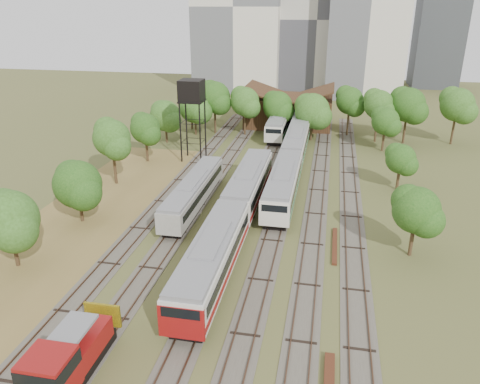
% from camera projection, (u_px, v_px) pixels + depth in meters
% --- Properties ---
extents(ground, '(240.00, 240.00, 0.00)m').
position_uv_depth(ground, '(230.00, 299.00, 37.64)').
color(ground, '#475123').
rests_on(ground, ground).
extents(dry_grass_patch, '(14.00, 60.00, 0.04)m').
position_uv_depth(dry_grass_patch, '(76.00, 234.00, 48.10)').
color(dry_grass_patch, brown).
rests_on(dry_grass_patch, ground).
extents(tracks, '(24.60, 80.00, 0.19)m').
position_uv_depth(tracks, '(266.00, 186.00, 60.45)').
color(tracks, '#4C473D').
rests_on(tracks, ground).
extents(railcar_red_set, '(3.27, 34.58, 4.06)m').
position_uv_depth(railcar_red_set, '(233.00, 216.00, 47.08)').
color(railcar_red_set, black).
rests_on(railcar_red_set, ground).
extents(railcar_green_set, '(3.17, 52.08, 3.93)m').
position_uv_depth(railcar_green_set, '(296.00, 144.00, 70.95)').
color(railcar_green_set, black).
rests_on(railcar_green_set, ground).
extents(railcar_rear, '(3.04, 16.08, 3.77)m').
position_uv_depth(railcar_rear, '(279.00, 124.00, 82.99)').
color(railcar_rear, black).
rests_on(railcar_rear, ground).
extents(shunter_locomotive, '(2.73, 8.10, 3.57)m').
position_uv_depth(shunter_locomotive, '(67.00, 361.00, 28.78)').
color(shunter_locomotive, black).
rests_on(shunter_locomotive, ground).
extents(old_grey_coach, '(2.70, 18.00, 3.33)m').
position_uv_depth(old_grey_coach, '(194.00, 192.00, 53.98)').
color(old_grey_coach, black).
rests_on(old_grey_coach, ground).
extents(water_tower, '(3.44, 3.44, 11.88)m').
position_uv_depth(water_tower, '(192.00, 93.00, 67.10)').
color(water_tower, black).
rests_on(water_tower, ground).
extents(rail_pile_far, '(0.46, 7.31, 0.24)m').
position_uv_depth(rail_pile_far, '(335.00, 245.00, 45.66)').
color(rail_pile_far, '#512817').
rests_on(rail_pile_far, ground).
extents(maintenance_shed, '(16.45, 11.55, 7.58)m').
position_uv_depth(maintenance_shed, '(289.00, 110.00, 89.37)').
color(maintenance_shed, '#392214').
rests_on(maintenance_shed, ground).
extents(tree_band_left, '(7.87, 72.76, 8.54)m').
position_uv_depth(tree_band_left, '(132.00, 137.00, 63.74)').
color(tree_band_left, '#382616').
rests_on(tree_band_left, ground).
extents(tree_band_far, '(49.25, 9.95, 9.33)m').
position_uv_depth(tree_band_far, '(309.00, 105.00, 79.77)').
color(tree_band_far, '#382616').
rests_on(tree_band_far, ground).
extents(tree_band_right, '(4.69, 38.13, 6.99)m').
position_uv_depth(tree_band_right, '(398.00, 156.00, 57.61)').
color(tree_band_right, '#382616').
rests_on(tree_band_right, ground).
extents(tower_left, '(22.00, 16.00, 42.00)m').
position_uv_depth(tower_left, '(239.00, 6.00, 119.16)').
color(tower_left, beige).
rests_on(tower_left, ground).
extents(tower_centre, '(20.00, 18.00, 36.00)m').
position_uv_depth(tower_centre, '(319.00, 19.00, 121.28)').
color(tower_centre, beige).
rests_on(tower_centre, ground).
extents(tower_far_right, '(12.00, 12.00, 28.00)m').
position_uv_depth(tower_far_right, '(439.00, 34.00, 126.18)').
color(tower_far_right, '#3A3D41').
rests_on(tower_far_right, ground).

